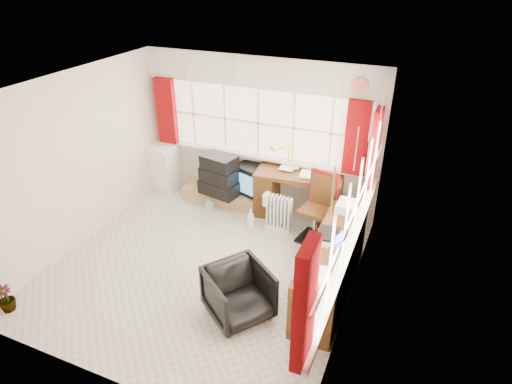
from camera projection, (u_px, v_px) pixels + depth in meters
The scene contains 20 objects.
ground at pixel (205, 266), 6.00m from camera, with size 4.00×4.00×0.00m, color beige.
room_walls at pixel (198, 169), 5.27m from camera, with size 4.00×4.00×4.00m.
window_back at pixel (258, 152), 7.11m from camera, with size 3.70×0.12×3.60m.
window_right at pixel (350, 242), 4.88m from camera, with size 0.12×3.70×3.60m.
curtains at pixel (292, 156), 5.73m from camera, with size 3.83×3.83×1.15m.
overhead_cabinets at pixel (301, 97), 5.37m from camera, with size 3.98×3.98×0.48m.
desk at pixel (299, 192), 6.97m from camera, with size 1.43×0.80×0.83m.
desk_lamp at pixel (289, 151), 6.83m from camera, with size 0.17×0.16×0.41m.
task_chair at pixel (320, 204), 6.36m from camera, with size 0.53×0.55×1.07m.
office_chair at pixel (239, 293), 5.03m from camera, with size 0.69×0.71×0.65m, color black.
radiator at pixel (279, 217), 6.65m from camera, with size 0.42×0.21×0.61m.
credenza at pixel (331, 266), 5.39m from camera, with size 0.50×2.00×0.85m.
file_tray at pixel (329, 236), 5.22m from camera, with size 0.25×0.33×0.11m, color black.
tv_bench at pixel (224, 195), 7.51m from camera, with size 1.40×0.50×0.25m, color tan.
crt_tv at pixel (254, 178), 7.26m from camera, with size 0.69×0.66×0.50m.
hifi_stack at pixel (220, 176), 7.16m from camera, with size 0.73×0.54×0.70m.
mini_fridge at pixel (164, 166), 7.85m from camera, with size 0.55×0.56×0.86m.
spray_bottle_a at pixel (251, 218), 6.79m from camera, with size 0.12×0.12×0.31m, color white.
spray_bottle_b at pixel (209, 205), 7.26m from camera, with size 0.10×0.10×0.21m, color #82C3BA.
flower_vase at pixel (6, 298), 5.16m from camera, with size 0.20×0.20×0.36m, color black.
Camera 1 is at (2.50, -4.11, 3.80)m, focal length 30.00 mm.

